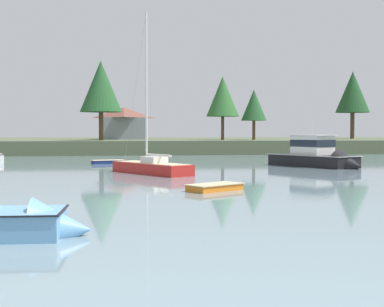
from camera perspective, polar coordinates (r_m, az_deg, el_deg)
far_shore_bank at (r=106.27m, az=-3.43°, el=0.98°), size 178.94×53.60×2.10m
dinghy_orange at (r=32.02m, az=2.38°, el=-3.63°), size 3.75×3.29×0.55m
dinghy_navy at (r=59.26m, az=-8.74°, el=-0.93°), size 3.68×2.23×0.59m
cruiser_black at (r=54.99m, az=13.20°, el=-0.60°), size 7.75×10.81×5.66m
sailboat_red at (r=44.99m, az=-4.24°, el=-1.75°), size 6.35×8.56×13.84m
shore_tree_right_mid at (r=90.32m, az=3.21°, el=5.94°), size 5.37×5.37×10.43m
shore_tree_inland_b at (r=90.41m, az=6.46°, el=5.01°), size 4.15×4.15×8.25m
shore_tree_inland_a at (r=87.89m, az=-9.46°, el=6.88°), size 6.59×6.59×12.52m
shore_tree_left_mid at (r=109.25m, az=16.37°, el=6.13°), size 6.41×6.41×12.84m
cottage_behind_trees at (r=99.36m, az=-7.14°, el=3.19°), size 7.99×9.64×5.70m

